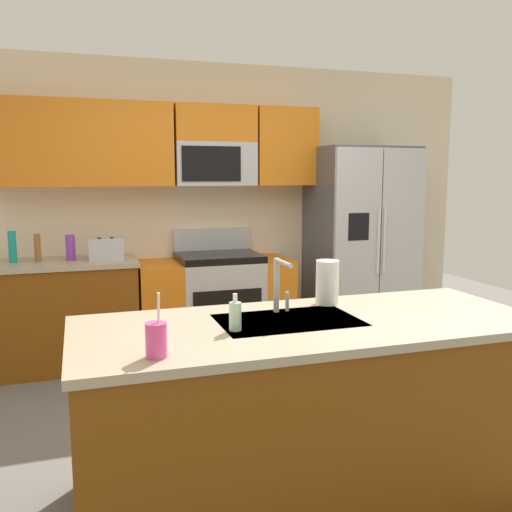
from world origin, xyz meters
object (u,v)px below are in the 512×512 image
Objects in this scene: pepper_mill at (38,248)px; bottle_teal at (12,247)px; range_oven at (215,304)px; drink_cup_pink at (156,340)px; soap_dispenser at (235,316)px; refrigerator at (360,246)px; paper_towel_roll at (327,282)px; sink_faucet at (279,281)px; toaster at (106,249)px; bottle_purple at (71,248)px.

pepper_mill is 0.89× the size of bottle_teal.
drink_cup_pink is at bearing -108.24° from range_oven.
refrigerator is at bearing 50.77° from soap_dispenser.
bottle_teal is (-0.19, 0.02, 0.01)m from pepper_mill.
soap_dispenser is (0.39, 0.26, -0.00)m from drink_cup_pink.
range_oven is 5.67× the size of paper_towel_roll.
bottle_teal is 2.68m from soap_dispenser.
bottle_teal is 2.79m from drink_cup_pink.
range_oven is 4.82× the size of sink_faucet.
bottle_purple is at bearing 170.90° from toaster.
refrigerator reaches higher than bottle_teal.
sink_faucet is 1.17× the size of paper_towel_roll.
sink_faucet is at bearing -59.44° from pepper_mill.
bottle_teal reaches higher than bottle_purple.
sink_faucet is (1.46, -2.18, 0.04)m from bottle_teal.
pepper_mill is at bearing -5.44° from bottle_teal.
pepper_mill is 1.33× the size of soap_dispenser.
drink_cup_pink is at bearing -77.60° from pepper_mill.
refrigerator is at bearing -1.38° from pepper_mill.
paper_towel_roll reaches higher than bottle_purple.
drink_cup_pink is (0.58, -2.66, -0.04)m from pepper_mill.
pepper_mill is at bearing 112.15° from soap_dispenser.
drink_cup_pink is 0.47m from soap_dispenser.
refrigerator reaches higher than bottle_purple.
toaster is at bearing 179.52° from refrigerator.
toaster is 1.10× the size of bottle_teal.
paper_towel_roll is at bearing 31.03° from drink_cup_pink.
drink_cup_pink is (0.77, -2.68, -0.06)m from bottle_teal.
bottle_purple is 2.45m from paper_towel_roll.
toaster is at bearing 109.46° from sink_faucet.
sink_faucet is (1.28, -2.16, 0.06)m from pepper_mill.
paper_towel_roll is at bearing -62.07° from toaster.
range_oven is 1.75m from bottle_teal.
bottle_purple is at bearing -3.05° from bottle_teal.
refrigerator reaches higher than paper_towel_roll.
soap_dispenser is 0.71× the size of paper_towel_roll.
drink_cup_pink is at bearing -144.12° from sink_faucet.
sink_faucet is 1.66× the size of soap_dispenser.
sink_faucet is (0.75, -2.11, 0.08)m from toaster.
soap_dispenser is (-0.30, -0.24, -0.10)m from sink_faucet.
bottle_purple is at bearing 97.14° from drink_cup_pink.
sink_faucet reaches higher than pepper_mill.
range_oven is at bearing 0.38° from bottle_purple.
sink_faucet reaches higher than toaster.
range_oven is 2.50m from soap_dispenser.
soap_dispenser is (-1.90, -2.33, 0.04)m from refrigerator.
bottle_purple is at bearing 115.40° from sink_faucet.
sink_faucet is 0.86m from drink_cup_pink.
bottle_teal is at bearing 130.66° from paper_towel_roll.
bottle_teal is (-0.72, 0.07, 0.04)m from toaster.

